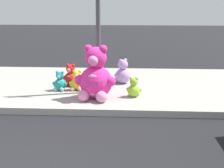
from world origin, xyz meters
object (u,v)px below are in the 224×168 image
at_px(sign_pole, 98,22).
at_px(plush_lime, 134,89).
at_px(plush_teal, 60,83).
at_px(plush_yellow, 77,82).
at_px(plush_red, 70,77).
at_px(plush_lavender, 122,73).
at_px(plush_pink_large, 95,78).

xyz_separation_m(sign_pole, plush_lime, (0.86, -0.38, -1.51)).
relative_size(sign_pole, plush_teal, 6.52).
height_order(plush_yellow, plush_red, plush_red).
relative_size(plush_teal, plush_lime, 1.04).
bearing_deg(plush_teal, plush_red, 69.02).
xyz_separation_m(plush_lavender, plush_red, (-1.35, -0.38, -0.03)).
xyz_separation_m(plush_lime, plush_red, (-1.66, 0.93, 0.05)).
height_order(plush_pink_large, plush_red, plush_pink_large).
bearing_deg(plush_yellow, plush_lime, -20.17).
bearing_deg(sign_pole, plush_lavender, 59.39).
bearing_deg(plush_pink_large, plush_lavender, 69.63).
xyz_separation_m(plush_lavender, plush_lime, (0.31, -1.31, -0.08)).
height_order(plush_pink_large, plush_teal, plush_pink_large).
xyz_separation_m(plush_teal, plush_yellow, (0.42, 0.06, 0.01)).
bearing_deg(plush_lavender, plush_red, -164.28).
bearing_deg(plush_lavender, sign_pole, -120.61).
distance_m(plush_lime, plush_red, 1.90).
xyz_separation_m(plush_teal, plush_lime, (1.84, -0.46, -0.01)).
distance_m(sign_pole, plush_lavender, 1.79).
bearing_deg(plush_red, plush_pink_large, -55.21).
distance_m(plush_teal, plush_yellow, 0.42).
xyz_separation_m(plush_pink_large, plush_teal, (-0.97, 0.67, -0.30)).
distance_m(sign_pole, plush_red, 1.76).
bearing_deg(plush_teal, plush_lavender, 29.03).
height_order(plush_lime, plush_red, plush_red).
bearing_deg(plush_pink_large, plush_teal, 145.50).
bearing_deg(sign_pole, plush_lime, -23.92).
bearing_deg(plush_yellow, plush_teal, -171.71).
height_order(plush_lavender, plush_lime, plush_lavender).
distance_m(sign_pole, plush_lime, 1.78).
xyz_separation_m(sign_pole, plush_red, (-0.80, 0.55, -1.46)).
xyz_separation_m(plush_lavender, plush_teal, (-1.53, -0.85, -0.07)).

